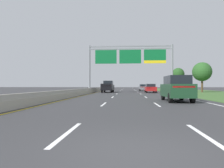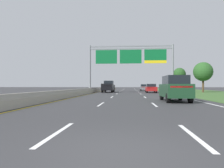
# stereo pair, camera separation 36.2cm
# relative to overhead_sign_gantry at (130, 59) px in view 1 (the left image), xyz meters

# --- Properties ---
(ground_plane) EXTENTS (220.00, 220.00, 0.00)m
(ground_plane) POSITION_rel_overhead_sign_gantry_xyz_m (-0.30, 1.60, -6.08)
(ground_plane) COLOR #333335
(lane_striping) EXTENTS (11.96, 106.00, 0.01)m
(lane_striping) POSITION_rel_overhead_sign_gantry_xyz_m (-0.30, 1.14, -6.07)
(lane_striping) COLOR white
(lane_striping) RESTS_ON ground
(grass_verge_right) EXTENTS (14.00, 110.00, 0.02)m
(grass_verge_right) POSITION_rel_overhead_sign_gantry_xyz_m (13.65, 1.60, -6.07)
(grass_verge_right) COLOR #3D602D
(grass_verge_right) RESTS_ON ground
(median_barrier_concrete) EXTENTS (0.60, 110.00, 0.85)m
(median_barrier_concrete) POSITION_rel_overhead_sign_gantry_xyz_m (-6.90, 1.60, -5.72)
(median_barrier_concrete) COLOR #A8A399
(median_barrier_concrete) RESTS_ON ground
(overhead_sign_gantry) EXTENTS (15.06, 0.42, 8.54)m
(overhead_sign_gantry) POSITION_rel_overhead_sign_gantry_xyz_m (0.00, 0.00, 0.00)
(overhead_sign_gantry) COLOR gray
(overhead_sign_gantry) RESTS_ON ground
(pickup_truck_black) EXTENTS (2.11, 5.44, 2.20)m
(pickup_truck_black) POSITION_rel_overhead_sign_gantry_xyz_m (-4.17, 2.00, -5.00)
(pickup_truck_black) COLOR black
(pickup_truck_black) RESTS_ON ground
(car_darkgreen_right_lane_suv) EXTENTS (1.93, 4.71, 2.11)m
(car_darkgreen_right_lane_suv) POSITION_rel_overhead_sign_gantry_xyz_m (3.56, -19.85, -4.98)
(car_darkgreen_right_lane_suv) COLOR #193D23
(car_darkgreen_right_lane_suv) RESTS_ON ground
(car_grey_right_lane_sedan) EXTENTS (1.84, 4.41, 1.57)m
(car_grey_right_lane_sedan) POSITION_rel_overhead_sign_gantry_xyz_m (3.35, 15.27, -5.26)
(car_grey_right_lane_sedan) COLOR slate
(car_grey_right_lane_sedan) RESTS_ON ground
(car_red_right_lane_sedan) EXTENTS (1.86, 4.42, 1.57)m
(car_red_right_lane_sedan) POSITION_rel_overhead_sign_gantry_xyz_m (3.63, 0.73, -5.26)
(car_red_right_lane_sedan) COLOR maroon
(car_red_right_lane_sedan) RESTS_ON ground
(roadside_tree_mid) EXTENTS (3.57, 3.57, 5.67)m
(roadside_tree_mid) POSITION_rel_overhead_sign_gantry_xyz_m (13.52, 3.19, -2.21)
(roadside_tree_mid) COLOR #4C3823
(roadside_tree_mid) RESTS_ON ground
(roadside_tree_far) EXTENTS (3.26, 3.26, 5.96)m
(roadside_tree_far) POSITION_rel_overhead_sign_gantry_xyz_m (12.98, 19.72, -1.78)
(roadside_tree_far) COLOR #4C3823
(roadside_tree_far) RESTS_ON ground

